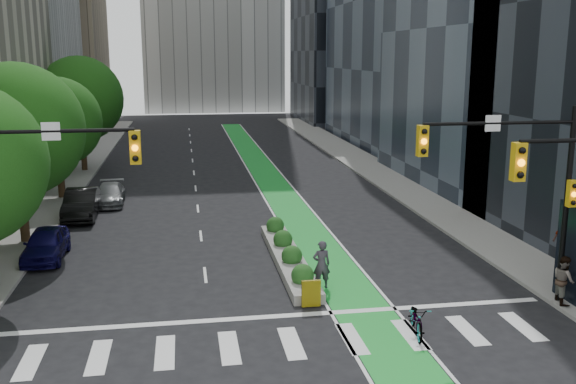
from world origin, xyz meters
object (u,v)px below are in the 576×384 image
object	(u,v)px
pedestrian_far	(562,239)
bicycle	(417,319)
parked_car_left_mid	(81,204)
pedestrian_near	(564,280)
median_planter	(288,255)
cyclist	(321,265)
parked_car_left_near	(46,244)
parked_car_left_far	(110,194)

from	to	relation	value
pedestrian_far	bicycle	bearing A→B (deg)	21.38
parked_car_left_mid	pedestrian_near	world-z (taller)	pedestrian_near
median_planter	parked_car_left_mid	distance (m)	14.20
median_planter	pedestrian_near	distance (m)	11.29
median_planter	cyclist	distance (m)	3.46
bicycle	pedestrian_near	world-z (taller)	pedestrian_near
pedestrian_near	parked_car_left_near	bearing A→B (deg)	70.84
parked_car_left_near	pedestrian_near	xyz separation A→B (m)	(19.80, -8.92, 0.33)
parked_car_left_near	parked_car_left_mid	xyz separation A→B (m)	(0.46, 7.56, 0.09)
cyclist	median_planter	bearing A→B (deg)	-79.37
parked_car_left_mid	pedestrian_far	world-z (taller)	pedestrian_far
bicycle	pedestrian_near	bearing A→B (deg)	23.52
pedestrian_near	pedestrian_far	size ratio (longest dim) A/B	0.99
median_planter	bicycle	distance (m)	8.58
parked_car_left_near	pedestrian_near	distance (m)	21.72
bicycle	parked_car_left_far	xyz separation A→B (m)	(-12.02, 21.06, 0.09)
median_planter	parked_car_left_far	bearing A→B (deg)	124.69
cyclist	parked_car_left_near	distance (m)	12.78
parked_car_left_near	parked_car_left_mid	bearing A→B (deg)	86.57
pedestrian_near	median_planter	bearing A→B (deg)	58.90
median_planter	pedestrian_far	world-z (taller)	pedestrian_far
cyclist	parked_car_left_far	xyz separation A→B (m)	(-9.82, 16.35, -0.35)
bicycle	parked_car_left_near	bearing A→B (deg)	153.86
bicycle	parked_car_left_mid	bearing A→B (deg)	137.34
cyclist	parked_car_left_far	bearing A→B (deg)	-61.94
parked_car_left_mid	parked_car_left_far	bearing A→B (deg)	67.61
bicycle	parked_car_left_near	xyz separation A→B (m)	(-13.70, 10.30, 0.18)
cyclist	pedestrian_near	distance (m)	8.95
pedestrian_near	pedestrian_far	bearing A→B (deg)	-26.48
median_planter	pedestrian_far	distance (m)	12.25
parked_car_left_near	pedestrian_far	distance (m)	23.16
parked_car_left_near	pedestrian_far	world-z (taller)	pedestrian_far
pedestrian_near	bicycle	bearing A→B (deg)	107.81
pedestrian_near	parked_car_left_far	bearing A→B (deg)	47.72
parked_car_left_near	pedestrian_near	bearing A→B (deg)	-24.18
median_planter	cyclist	size ratio (longest dim) A/B	5.26
cyclist	parked_car_left_mid	xyz separation A→B (m)	(-11.04, 13.14, -0.17)
bicycle	cyclist	world-z (taller)	cyclist
parked_car_left_near	pedestrian_near	size ratio (longest dim) A/B	2.33
bicycle	parked_car_left_mid	size ratio (longest dim) A/B	0.41
median_planter	cyclist	bearing A→B (deg)	-76.44
parked_car_left_near	parked_car_left_mid	distance (m)	7.58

